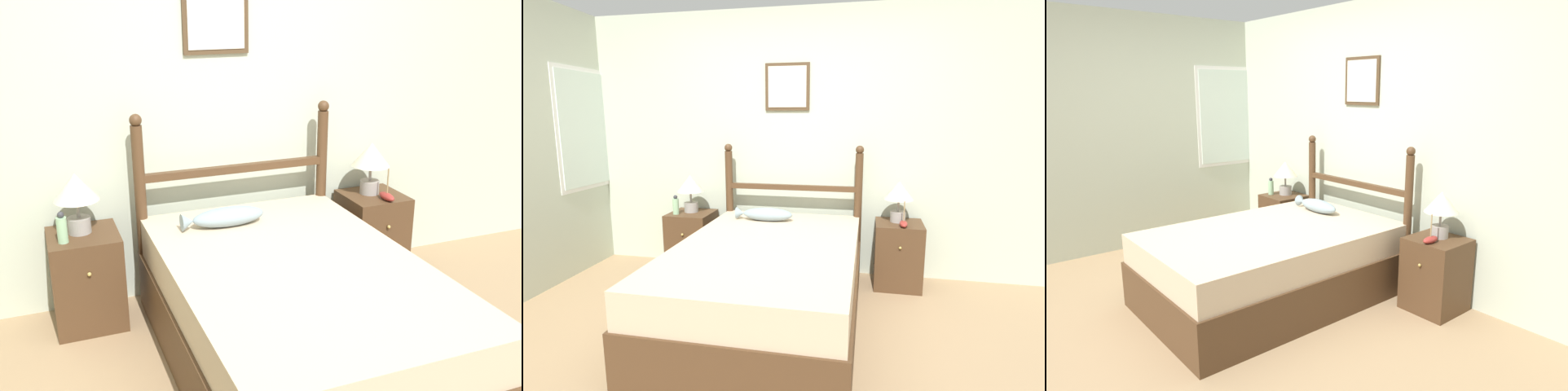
{
  "view_description": "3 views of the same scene",
  "coord_description": "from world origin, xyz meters",
  "views": [
    {
      "loc": [
        -1.27,
        -2.08,
        1.99
      ],
      "look_at": [
        -0.05,
        1.0,
        0.87
      ],
      "focal_mm": 42.0,
      "sensor_mm": 36.0,
      "label": 1
    },
    {
      "loc": [
        0.69,
        -2.24,
        1.53
      ],
      "look_at": [
        0.04,
        0.92,
        0.91
      ],
      "focal_mm": 28.0,
      "sensor_mm": 36.0,
      "label": 2
    },
    {
      "loc": [
        3.02,
        -1.56,
        1.74
      ],
      "look_at": [
        0.07,
        0.89,
        0.87
      ],
      "focal_mm": 32.0,
      "sensor_mm": 36.0,
      "label": 3
    }
  ],
  "objects": [
    {
      "name": "model_boat",
      "position": [
        1.02,
        1.33,
        0.63
      ],
      "size": [
        0.07,
        0.16,
        0.23
      ],
      "color": "maroon",
      "rests_on": "nightstand_right"
    },
    {
      "name": "bed",
      "position": [
        -0.02,
        0.57,
        0.3
      ],
      "size": [
        1.34,
        2.05,
        0.61
      ],
      "color": "#4C331E",
      "rests_on": "ground_plane"
    },
    {
      "name": "nightstand_right",
      "position": [
        0.99,
        1.46,
        0.3
      ],
      "size": [
        0.42,
        0.44,
        0.6
      ],
      "color": "#4C331E",
      "rests_on": "ground_plane"
    },
    {
      "name": "bottle",
      "position": [
        -1.14,
        1.37,
        0.68
      ],
      "size": [
        0.06,
        0.06,
        0.19
      ],
      "color": "#99C699",
      "rests_on": "nightstand_left"
    },
    {
      "name": "nightstand_left",
      "position": [
        -1.02,
        1.46,
        0.3
      ],
      "size": [
        0.42,
        0.44,
        0.6
      ],
      "color": "#4C331E",
      "rests_on": "ground_plane"
    },
    {
      "name": "wall_back",
      "position": [
        -0.0,
        1.73,
        1.28
      ],
      "size": [
        6.4,
        0.08,
        2.55
      ],
      "color": "beige",
      "rests_on": "ground_plane"
    },
    {
      "name": "fish_pillow",
      "position": [
        -0.2,
        1.23,
        0.67
      ],
      "size": [
        0.52,
        0.16,
        0.12
      ],
      "color": "#8499A3",
      "rests_on": "bed"
    },
    {
      "name": "headboard",
      "position": [
        -0.02,
        1.56,
        0.69
      ],
      "size": [
        1.34,
        0.08,
        1.28
      ],
      "color": "#4C331E",
      "rests_on": "ground_plane"
    },
    {
      "name": "table_lamp_left",
      "position": [
        -1.04,
        1.49,
        0.85
      ],
      "size": [
        0.27,
        0.27,
        0.37
      ],
      "color": "gray",
      "rests_on": "nightstand_left"
    },
    {
      "name": "table_lamp_right",
      "position": [
        0.98,
        1.5,
        0.85
      ],
      "size": [
        0.27,
        0.27,
        0.37
      ],
      "color": "gray",
      "rests_on": "nightstand_right"
    }
  ]
}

